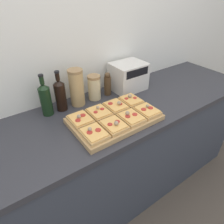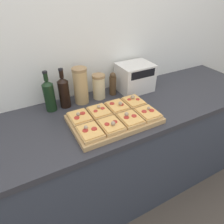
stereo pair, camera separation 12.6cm
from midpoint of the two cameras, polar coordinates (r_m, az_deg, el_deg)
The scene contains 18 objects.
ground_plane at distance 1.85m, azimuth 2.10°, elevation -29.38°, with size 12.00×12.00×0.00m, color #4C4238.
wall_back at distance 1.49m, azimuth -13.38°, elevation 17.07°, with size 6.00×0.06×2.50m.
kitchen_counter at distance 1.63m, azimuth -4.51°, elevation -13.73°, with size 2.63×0.67×0.90m.
cutting_board at distance 1.26m, azimuth -2.07°, elevation -2.09°, with size 0.54×0.34×0.03m, color tan.
pizza_slice_back_left at distance 1.22m, azimuth -11.96°, elevation -2.19°, with size 0.12×0.15×0.05m.
pizza_slice_back_midleft at distance 1.27m, azimuth -6.60°, elevation -0.21°, with size 0.12×0.15×0.05m.
pizza_slice_back_midright at distance 1.32m, azimuth -1.62°, elevation 1.62°, with size 0.12×0.15×0.05m.
pizza_slice_back_right at distance 1.39m, azimuth 2.86°, elevation 3.29°, with size 0.12×0.15×0.06m.
pizza_slice_front_left at distance 1.11m, azimuth -8.42°, elevation -6.22°, with size 0.12×0.15×0.05m.
pizza_slice_front_midleft at distance 1.15m, azimuth -2.60°, elevation -3.88°, with size 0.12×0.15×0.05m.
pizza_slice_front_midright at distance 1.22m, azimuth 2.55°, elevation -1.68°, with size 0.12×0.15×0.05m.
pizza_slice_front_right at distance 1.29m, azimuth 7.26°, elevation 0.26°, with size 0.12×0.15×0.05m.
olive_oil_bottle at distance 1.36m, azimuth -21.01°, elevation 3.45°, with size 0.07×0.07×0.28m.
wine_bottle at distance 1.38m, azimuth -17.12°, elevation 4.71°, with size 0.07×0.07×0.28m.
grain_jar_tall at distance 1.41m, azimuth -12.62°, elevation 6.76°, with size 0.10×0.10×0.26m.
grain_jar_short at distance 1.48m, azimuth -7.54°, elevation 6.92°, with size 0.09×0.09×0.18m.
pepper_mill at distance 1.53m, azimuth -3.66°, elevation 7.94°, with size 0.05×0.05×0.18m.
toaster_oven at distance 1.61m, azimuth 2.39°, elevation 10.10°, with size 0.29×0.21×0.21m.
Camera 1 is at (-0.59, -0.62, 1.65)m, focal length 32.00 mm.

